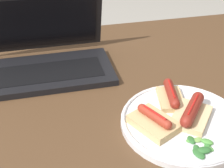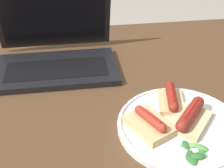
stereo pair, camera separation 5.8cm
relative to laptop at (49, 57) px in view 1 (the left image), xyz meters
name	(u,v)px [view 1 (the left image)]	position (x,y,z in m)	size (l,w,h in m)	color
desk	(91,101)	(0.10, -0.11, -0.10)	(1.44, 0.80, 0.75)	#4C331E
laptop	(49,57)	(0.00, 0.00, 0.00)	(0.36, 0.26, 0.21)	black
plate	(182,121)	(0.28, -0.34, -0.03)	(0.29, 0.29, 0.02)	silver
sausage_toast_left	(192,113)	(0.30, -0.34, -0.01)	(0.13, 0.13, 0.05)	#D6B784
sausage_toast_middle	(171,96)	(0.28, -0.26, -0.01)	(0.08, 0.11, 0.04)	tan
sausage_toast_right	(154,121)	(0.20, -0.34, -0.01)	(0.11, 0.13, 0.04)	tan
salad_pile	(201,147)	(0.28, -0.43, -0.02)	(0.06, 0.07, 0.01)	#2D662D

